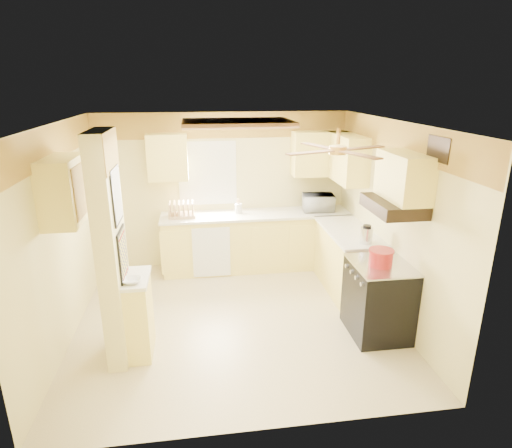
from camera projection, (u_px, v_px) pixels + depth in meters
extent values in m
plane|color=beige|center=(236.00, 319.00, 5.58)|extent=(4.00, 4.00, 0.00)
plane|color=white|center=(233.00, 123.00, 4.79)|extent=(4.00, 4.00, 0.00)
plane|color=#E3D58B|center=(224.00, 191.00, 6.97)|extent=(4.00, 0.00, 4.00)
plane|color=#E3D58B|center=(257.00, 305.00, 3.40)|extent=(4.00, 0.00, 4.00)
plane|color=#E3D58B|center=(61.00, 236.00, 4.91)|extent=(0.00, 3.80, 3.80)
plane|color=#E3D58B|center=(391.00, 221.00, 5.45)|extent=(0.00, 3.80, 3.80)
cube|color=gold|center=(222.00, 125.00, 6.61)|extent=(4.00, 0.02, 0.40)
cube|color=#E3D58B|center=(111.00, 251.00, 4.48)|extent=(0.20, 0.70, 2.50)
cube|color=#FFEA71|center=(139.00, 317.00, 4.77)|extent=(0.25, 0.55, 0.90)
cube|color=white|center=(136.00, 278.00, 4.62)|extent=(0.28, 0.58, 0.04)
cube|color=#FFEA71|center=(256.00, 242.00, 7.00)|extent=(3.00, 0.60, 0.90)
cube|color=#FFEA71|center=(348.00, 262.00, 6.23)|extent=(0.60, 1.40, 0.90)
cube|color=white|center=(257.00, 214.00, 6.85)|extent=(3.04, 0.64, 0.04)
cube|color=white|center=(349.00, 231.00, 6.08)|extent=(0.64, 1.44, 0.04)
cube|color=white|center=(211.00, 252.00, 6.62)|extent=(0.58, 0.02, 0.80)
cube|color=white|center=(208.00, 173.00, 6.82)|extent=(0.92, 0.02, 1.02)
cube|color=white|center=(208.00, 173.00, 6.83)|extent=(0.80, 0.02, 0.90)
cube|color=#FFEA71|center=(168.00, 157.00, 6.50)|extent=(0.60, 0.35, 0.70)
cube|color=#FFEA71|center=(320.00, 154.00, 6.82)|extent=(0.90, 0.35, 0.70)
cube|color=#FFEA71|center=(347.00, 158.00, 6.41)|extent=(0.35, 1.00, 0.70)
cube|color=#FFEA71|center=(64.00, 190.00, 4.51)|extent=(0.35, 0.75, 0.70)
cube|color=#FFEA71|center=(404.00, 177.00, 4.69)|extent=(0.35, 0.76, 0.52)
cube|color=black|center=(378.00, 300.00, 5.14)|extent=(0.65, 0.76, 0.90)
cube|color=silver|center=(382.00, 265.00, 5.00)|extent=(0.66, 0.77, 0.02)
cylinder|color=silver|center=(362.00, 284.00, 4.75)|extent=(0.03, 0.05, 0.05)
cylinder|color=silver|center=(356.00, 278.00, 4.91)|extent=(0.03, 0.05, 0.05)
cylinder|color=silver|center=(351.00, 272.00, 5.06)|extent=(0.03, 0.05, 0.05)
cylinder|color=silver|center=(347.00, 266.00, 5.22)|extent=(0.03, 0.05, 0.05)
cube|color=black|center=(393.00, 206.00, 4.78)|extent=(0.50, 0.76, 0.14)
cube|color=black|center=(116.00, 195.00, 4.31)|extent=(0.02, 0.42, 0.57)
cube|color=white|center=(117.00, 195.00, 4.31)|extent=(0.01, 0.37, 0.52)
cube|color=black|center=(123.00, 255.00, 4.51)|extent=(0.02, 0.42, 0.57)
cube|color=yellow|center=(123.00, 255.00, 4.51)|extent=(0.01, 0.37, 0.52)
cube|color=brown|center=(237.00, 123.00, 5.28)|extent=(1.35, 0.95, 0.06)
cube|color=white|center=(237.00, 125.00, 5.29)|extent=(1.15, 0.75, 0.02)
cylinder|color=gold|center=(338.00, 136.00, 4.29)|extent=(0.04, 0.04, 0.16)
cylinder|color=gold|center=(338.00, 150.00, 4.33)|extent=(0.18, 0.18, 0.08)
cube|color=brown|center=(362.00, 148.00, 4.48)|extent=(0.55, 0.28, 0.01)
cube|color=brown|center=(319.00, 146.00, 4.60)|extent=(0.28, 0.55, 0.01)
cube|color=brown|center=(312.00, 153.00, 4.19)|extent=(0.55, 0.28, 0.01)
cube|color=brown|center=(359.00, 155.00, 4.06)|extent=(0.28, 0.55, 0.01)
cube|color=black|center=(439.00, 149.00, 4.27)|extent=(0.02, 0.40, 0.25)
imported|color=white|center=(318.00, 203.00, 6.94)|extent=(0.52, 0.38, 0.27)
imported|color=white|center=(132.00, 281.00, 4.47)|extent=(0.20, 0.20, 0.05)
cylinder|color=#A21B1E|center=(381.00, 258.00, 4.93)|extent=(0.27, 0.27, 0.17)
cylinder|color=#A21B1E|center=(382.00, 251.00, 4.90)|extent=(0.29, 0.29, 0.02)
cylinder|color=silver|center=(366.00, 235.00, 5.54)|extent=(0.16, 0.16, 0.21)
cylinder|color=black|center=(367.00, 226.00, 5.51)|extent=(0.11, 0.11, 0.03)
cube|color=#D5B07B|center=(182.00, 215.00, 6.65)|extent=(0.42, 0.32, 0.04)
cube|color=#D5B07B|center=(170.00, 210.00, 6.60)|extent=(0.02, 0.28, 0.24)
cube|color=#D5B07B|center=(175.00, 210.00, 6.61)|extent=(0.02, 0.28, 0.24)
cube|color=#D5B07B|center=(179.00, 210.00, 6.62)|extent=(0.02, 0.28, 0.24)
cube|color=#D5B07B|center=(184.00, 209.00, 6.63)|extent=(0.02, 0.28, 0.24)
cube|color=#D5B07B|center=(188.00, 209.00, 6.64)|extent=(0.02, 0.28, 0.24)
cube|color=#D5B07B|center=(193.00, 209.00, 6.65)|extent=(0.02, 0.28, 0.24)
cylinder|color=white|center=(175.00, 210.00, 6.61)|extent=(0.02, 0.24, 0.24)
cylinder|color=white|center=(184.00, 209.00, 6.63)|extent=(0.02, 0.24, 0.24)
cylinder|color=white|center=(238.00, 208.00, 6.84)|extent=(0.11, 0.11, 0.15)
cylinder|color=#D5B07B|center=(240.00, 206.00, 6.83)|extent=(0.01, 0.01, 0.23)
cylinder|color=#D5B07B|center=(238.00, 206.00, 6.85)|extent=(0.01, 0.01, 0.23)
cylinder|color=#D5B07B|center=(237.00, 206.00, 6.83)|extent=(0.01, 0.01, 0.23)
cylinder|color=#D5B07B|center=(239.00, 206.00, 6.81)|extent=(0.01, 0.01, 0.23)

